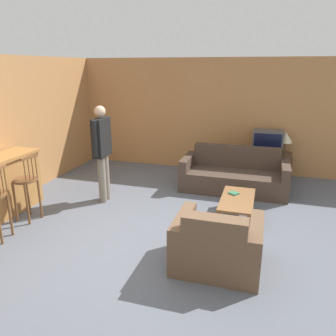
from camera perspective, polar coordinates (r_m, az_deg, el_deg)
The scene contains 12 objects.
ground_plane at distance 4.78m, azimuth -0.94°, elevation -12.94°, with size 24.00×24.00×0.00m, color #565B66.
wall_back at distance 7.84m, azimuth 7.41°, elevation 9.06°, with size 9.40×0.08×2.60m.
wall_left at distance 7.01m, azimuth -23.22°, elevation 6.84°, with size 0.08×8.73×2.60m.
bar_chair_mid at distance 5.68m, azimuth -23.46°, elevation -2.83°, with size 0.42×0.42×1.09m.
couch_far at distance 6.76m, azimuth 11.45°, elevation -1.29°, with size 2.07×0.94×0.83m.
armchair_near at distance 4.18m, azimuth 8.54°, elevation -13.26°, with size 1.05×0.89×0.81m.
coffee_table at distance 5.45m, azimuth 11.96°, elevation -5.71°, with size 0.52×1.08×0.36m.
tv_unit at distance 7.60m, azimuth 16.58°, elevation 0.42°, with size 1.07×0.51×0.58m.
tv at distance 7.47m, azimuth 16.93°, elevation 4.40°, with size 0.63×0.43×0.50m.
book_on_table at distance 5.60m, azimuth 11.39°, elevation -4.33°, with size 0.19×0.19×0.03m.
table_lamp at distance 7.46m, azimuth 19.82°, elevation 4.96°, with size 0.30×0.30×0.48m.
person_by_window at distance 5.98m, azimuth -11.40°, elevation 3.34°, with size 0.20×0.58×1.76m.
Camera 1 is at (1.26, -3.93, 2.41)m, focal length 35.00 mm.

